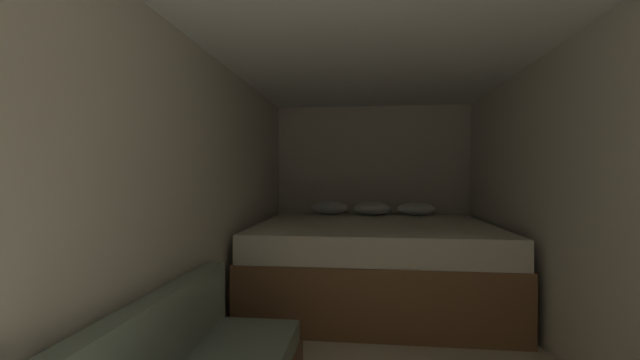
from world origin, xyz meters
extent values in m
cube|color=beige|center=(0.00, 4.84, 1.07)|extent=(2.50, 0.05, 2.14)
cube|color=beige|center=(-1.22, 2.19, 1.07)|extent=(0.05, 5.26, 2.14)
cube|color=beige|center=(1.22, 2.19, 1.07)|extent=(0.05, 5.26, 2.14)
cube|color=white|center=(0.00, 2.19, 2.16)|extent=(2.50, 5.26, 0.05)
cube|color=brown|center=(0.00, 3.79, 0.28)|extent=(2.28, 1.96, 0.56)
cube|color=beige|center=(0.00, 3.79, 0.68)|extent=(2.24, 1.92, 0.24)
ellipsoid|color=white|center=(-0.51, 4.55, 0.87)|extent=(0.44, 0.34, 0.16)
ellipsoid|color=white|center=(0.51, 4.55, 0.87)|extent=(0.44, 0.34, 0.16)
ellipsoid|color=white|center=(0.00, 4.55, 0.87)|extent=(0.44, 0.34, 0.16)
camera|label=1|loc=(-0.09, -0.11, 1.26)|focal=21.82mm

